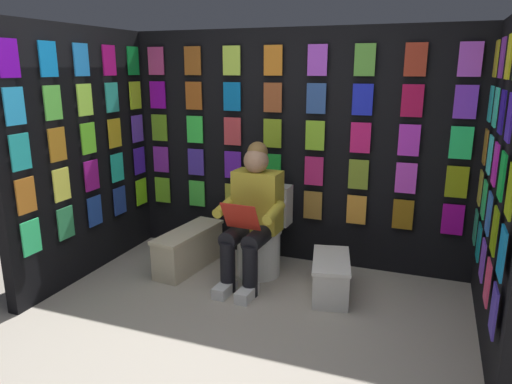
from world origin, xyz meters
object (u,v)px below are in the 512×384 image
(toilet, at_px, (262,236))
(comic_longbox_near, at_px, (189,249))
(person_reading, at_px, (252,214))
(comic_longbox_far, at_px, (331,277))

(toilet, height_order, comic_longbox_near, toilet)
(toilet, xyz_separation_m, person_reading, (0.01, 0.23, 0.27))
(person_reading, bearing_deg, toilet, -89.62)
(comic_longbox_near, relative_size, comic_longbox_far, 1.30)
(toilet, bearing_deg, person_reading, 90.38)
(person_reading, relative_size, comic_longbox_far, 1.88)
(toilet, height_order, comic_longbox_far, toilet)
(toilet, xyz_separation_m, comic_longbox_near, (0.65, 0.17, -0.14))
(toilet, height_order, person_reading, person_reading)
(toilet, bearing_deg, comic_longbox_far, 162.33)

